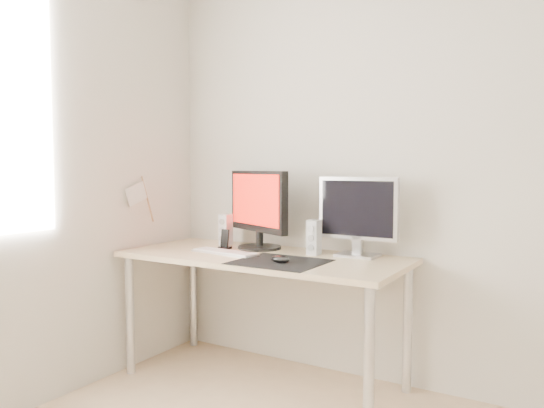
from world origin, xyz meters
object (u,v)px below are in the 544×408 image
at_px(desk, 263,268).
at_px(phone_dock, 225,243).
at_px(mouse, 280,259).
at_px(speaker_left, 226,230).
at_px(second_monitor, 358,213).
at_px(main_monitor, 258,207).
at_px(keyboard, 225,252).
at_px(speaker_right, 314,237).

bearing_deg(desk, phone_dock, 168.39).
relative_size(mouse, speaker_left, 0.53).
height_order(mouse, second_monitor, second_monitor).
bearing_deg(main_monitor, second_monitor, 4.57).
relative_size(second_monitor, keyboard, 1.04).
bearing_deg(keyboard, desk, 20.97).
height_order(desk, second_monitor, second_monitor).
xyz_separation_m(mouse, phone_dock, (-0.52, 0.24, 0.01)).
relative_size(desk, keyboard, 3.71).
bearing_deg(mouse, keyboard, 166.19).
height_order(mouse, speaker_right, speaker_right).
height_order(speaker_left, phone_dock, speaker_left).
bearing_deg(speaker_right, keyboard, -153.48).
bearing_deg(mouse, main_monitor, 135.40).
xyz_separation_m(second_monitor, speaker_right, (-0.23, -0.07, -0.14)).
relative_size(speaker_left, phone_dock, 1.66).
distance_m(speaker_right, keyboard, 0.51).
height_order(speaker_left, speaker_right, same).
distance_m(second_monitor, speaker_left, 0.89).
bearing_deg(keyboard, mouse, -13.81).
distance_m(main_monitor, phone_dock, 0.30).
bearing_deg(speaker_right, main_monitor, 176.90).
height_order(desk, speaker_left, speaker_left).
bearing_deg(speaker_right, phone_dock, -171.34).
bearing_deg(main_monitor, desk, -51.16).
xyz_separation_m(second_monitor, phone_dock, (-0.78, -0.15, -0.21)).
distance_m(desk, keyboard, 0.23).
relative_size(keyboard, phone_dock, 3.69).
bearing_deg(speaker_right, mouse, -94.78).
bearing_deg(mouse, second_monitor, 57.03).
height_order(mouse, phone_dock, phone_dock).
relative_size(mouse, desk, 0.06).
relative_size(main_monitor, speaker_left, 2.66).
relative_size(mouse, speaker_right, 0.53).
xyz_separation_m(desk, second_monitor, (0.48, 0.22, 0.32)).
height_order(second_monitor, speaker_left, second_monitor).
bearing_deg(speaker_right, desk, -149.28).
relative_size(main_monitor, second_monitor, 1.15).
xyz_separation_m(main_monitor, keyboard, (-0.07, -0.25, -0.25)).
bearing_deg(mouse, speaker_left, 148.47).
distance_m(desk, main_monitor, 0.40).
distance_m(desk, second_monitor, 0.61).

